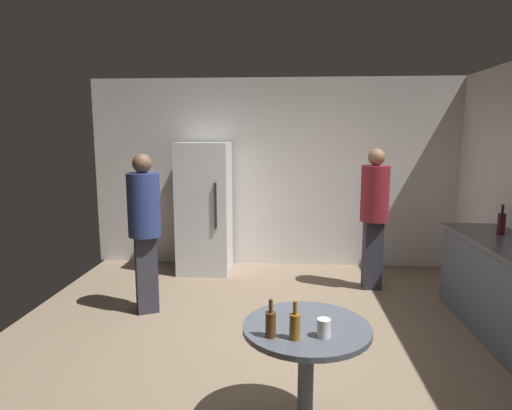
% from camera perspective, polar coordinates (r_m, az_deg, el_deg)
% --- Properties ---
extents(ground_plane, '(5.20, 5.20, 0.10)m').
position_cam_1_polar(ground_plane, '(4.21, 1.36, -18.53)').
color(ground_plane, '#7A6651').
extents(wall_back, '(5.32, 0.06, 2.70)m').
position_cam_1_polar(wall_back, '(6.38, 2.46, 4.15)').
color(wall_back, silver).
rests_on(wall_back, ground_plane).
extents(refrigerator, '(0.70, 0.68, 1.80)m').
position_cam_1_polar(refrigerator, '(6.11, -6.72, -0.38)').
color(refrigerator, silver).
rests_on(refrigerator, ground_plane).
extents(wine_bottle_on_counter, '(0.08, 0.08, 0.31)m').
position_cam_1_polar(wine_bottle_on_counter, '(5.08, 29.32, -2.09)').
color(wine_bottle_on_counter, '#3F141E').
rests_on(wine_bottle_on_counter, kitchen_counter).
extents(foreground_table, '(0.80, 0.80, 0.73)m').
position_cam_1_polar(foreground_table, '(2.88, 6.57, -17.21)').
color(foreground_table, '#4C515B').
rests_on(foreground_table, ground_plane).
extents(beer_bottle_amber, '(0.06, 0.06, 0.23)m').
position_cam_1_polar(beer_bottle_amber, '(2.62, 5.07, -15.34)').
color(beer_bottle_amber, '#8C5919').
rests_on(beer_bottle_amber, foreground_table).
extents(beer_bottle_brown, '(0.06, 0.06, 0.23)m').
position_cam_1_polar(beer_bottle_brown, '(2.64, 1.92, -15.14)').
color(beer_bottle_brown, '#593314').
rests_on(beer_bottle_brown, foreground_table).
extents(plastic_cup_white, '(0.08, 0.08, 0.11)m').
position_cam_1_polar(plastic_cup_white, '(2.68, 8.81, -15.55)').
color(plastic_cup_white, white).
rests_on(plastic_cup_white, foreground_table).
extents(person_in_navy_shirt, '(0.46, 0.46, 1.71)m').
position_cam_1_polar(person_in_navy_shirt, '(4.76, -14.33, -2.05)').
color(person_in_navy_shirt, '#2D2D38').
rests_on(person_in_navy_shirt, ground_plane).
extents(person_in_maroon_shirt, '(0.36, 0.36, 1.74)m').
position_cam_1_polar(person_in_maroon_shirt, '(5.53, 15.15, -0.36)').
color(person_in_maroon_shirt, '#2D2D38').
rests_on(person_in_maroon_shirt, ground_plane).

